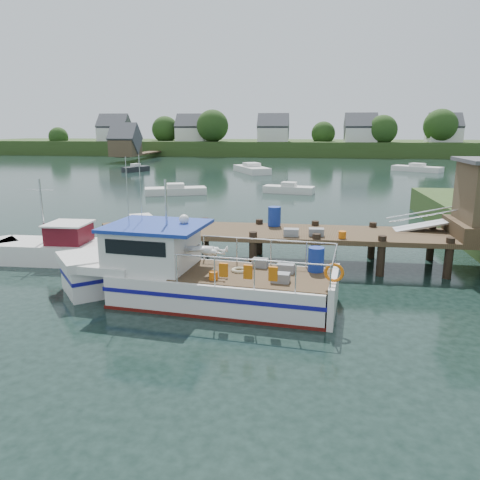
# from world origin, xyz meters

# --- Properties ---
(ground_plane) EXTENTS (160.00, 160.00, 0.00)m
(ground_plane) POSITION_xyz_m (0.00, 0.00, 0.00)
(ground_plane) COLOR black
(far_shore) EXTENTS (140.00, 42.55, 9.22)m
(far_shore) POSITION_xyz_m (0.01, 82.37, 2.10)
(far_shore) COLOR #2F471D
(far_shore) RESTS_ON ground
(dock) EXTENTS (16.60, 3.00, 4.78)m
(dock) POSITION_xyz_m (6.51, 0.01, 2.24)
(dock) COLOR #473522
(dock) RESTS_ON ground
(lobster_boat) EXTENTS (9.94, 3.86, 4.78)m
(lobster_boat) POSITION_xyz_m (-2.29, -4.93, 0.87)
(lobster_boat) COLOR silver
(lobster_boat) RESTS_ON ground
(work_boat) EXTENTS (6.78, 2.16, 3.57)m
(work_boat) POSITION_xyz_m (-9.17, -1.11, 0.57)
(work_boat) COLOR silver
(work_boat) RESTS_ON ground
(moored_rowboat) EXTENTS (3.99, 3.14, 1.13)m
(moored_rowboat) POSITION_xyz_m (-7.12, 4.17, 0.42)
(moored_rowboat) COLOR #473522
(moored_rowboat) RESTS_ON ground
(moored_far) EXTENTS (6.39, 5.23, 1.06)m
(moored_far) POSITION_xyz_m (16.17, 45.29, 0.39)
(moored_far) COLOR silver
(moored_far) RESTS_ON ground
(moored_a) EXTENTS (5.48, 3.35, 0.96)m
(moored_a) POSITION_xyz_m (-9.52, 19.74, 0.35)
(moored_a) COLOR silver
(moored_a) RESTS_ON ground
(moored_b) EXTENTS (4.62, 2.35, 0.97)m
(moored_b) POSITION_xyz_m (0.14, 21.93, 0.36)
(moored_b) COLOR silver
(moored_b) RESTS_ON ground
(moored_d) EXTENTS (5.57, 7.79, 1.27)m
(moored_d) POSITION_xyz_m (-5.25, 40.45, 0.47)
(moored_d) COLOR silver
(moored_d) RESTS_ON ground
(moored_e) EXTENTS (2.97, 3.86, 1.03)m
(moored_e) POSITION_xyz_m (-20.51, 40.03, 0.38)
(moored_e) COLOR black
(moored_e) RESTS_ON ground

